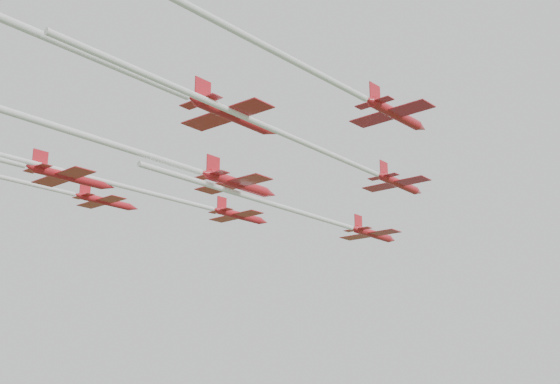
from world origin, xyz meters
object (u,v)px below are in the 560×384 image
(jet_row3_mid, at_px, (120,147))
(jet_row4_right, at_px, (160,85))
(jet_row3_right, at_px, (318,74))
(jet_row2_right, at_px, (336,156))
(jet_row2_left, at_px, (195,204))
(jet_lead, at_px, (330,221))

(jet_row3_mid, distance_m, jet_row4_right, 13.75)
(jet_row3_right, relative_size, jet_row4_right, 1.10)
(jet_row2_right, height_order, jet_row3_mid, jet_row2_right)
(jet_row2_left, relative_size, jet_row4_right, 0.97)
(jet_lead, bearing_deg, jet_row3_mid, -89.55)
(jet_row2_left, distance_m, jet_row3_right, 42.99)
(jet_row3_mid, distance_m, jet_row3_right, 22.82)
(jet_lead, height_order, jet_row3_right, jet_row3_right)
(jet_row2_left, height_order, jet_row3_right, jet_row3_right)
(jet_row2_left, distance_m, jet_row3_mid, 28.08)
(jet_row3_right, bearing_deg, jet_row2_left, 151.66)
(jet_row2_left, xyz_separation_m, jet_row3_mid, (4.56, -27.66, -1.45))
(jet_row2_right, bearing_deg, jet_row2_left, 166.91)
(jet_lead, bearing_deg, jet_row2_right, -52.16)
(jet_lead, relative_size, jet_row4_right, 1.11)
(jet_row2_left, distance_m, jet_row4_right, 40.17)
(jet_lead, distance_m, jet_row3_right, 40.17)
(jet_lead, bearing_deg, jet_row3_right, -55.18)
(jet_row2_left, relative_size, jet_row3_mid, 0.65)
(jet_row3_mid, xyz_separation_m, jet_row3_right, (21.86, -6.24, 1.89))
(jet_lead, xyz_separation_m, jet_row4_right, (-3.81, -42.87, 2.05))
(jet_row2_left, xyz_separation_m, jet_row2_right, (23.79, -16.49, -0.83))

